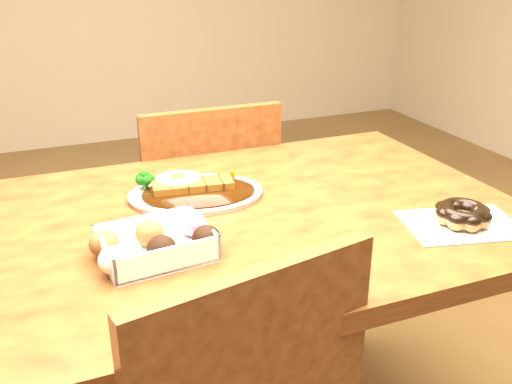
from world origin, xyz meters
name	(u,v)px	position (x,y,z in m)	size (l,w,h in m)	color
table	(241,255)	(0.00, 0.00, 0.65)	(1.20, 0.80, 0.75)	#4D200F
chair_far	(203,221)	(0.07, 0.53, 0.48)	(0.42, 0.42, 0.87)	#4D200F
katsu_curry_plate	(193,190)	(-0.07, 0.12, 0.77)	(0.33, 0.26, 0.06)	white
donut_box	(156,242)	(-0.20, -0.11, 0.78)	(0.23, 0.17, 0.05)	white
pon_de_ring	(463,215)	(0.40, -0.22, 0.77)	(0.26, 0.21, 0.04)	silver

